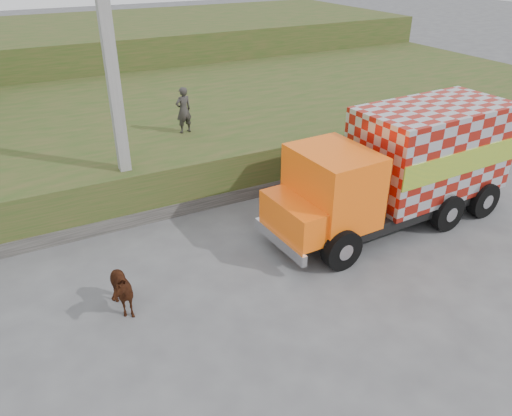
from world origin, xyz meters
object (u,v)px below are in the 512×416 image
cargo_truck (403,167)px  cow (117,290)px  pedestrian (184,110)px  utility_pole (113,76)px

cargo_truck → cow: bearing=179.4°
cargo_truck → cow: cargo_truck is taller
pedestrian → cargo_truck: bearing=115.2°
utility_pole → pedestrian: (2.55, 2.09, -1.82)m
cargo_truck → cow: (-8.03, -0.28, -1.12)m
utility_pole → pedestrian: size_ratio=5.32×
cargo_truck → pedestrian: 7.14m
utility_pole → pedestrian: 3.76m
utility_pole → pedestrian: utility_pole is taller
cargo_truck → pedestrian: size_ratio=4.83×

